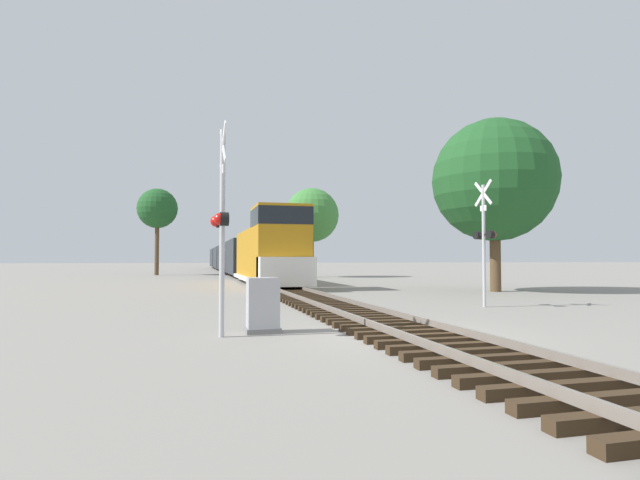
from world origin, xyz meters
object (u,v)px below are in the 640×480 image
(freight_train, at_px, (232,257))
(tree_far_right, at_px, (494,180))
(crossing_signal_near, at_px, (221,222))
(relay_cabinet, at_px, (263,306))
(tree_mid_background, at_px, (312,215))
(tree_deep_background, at_px, (157,209))
(crossing_signal_far, at_px, (484,237))

(freight_train, distance_m, tree_far_right, 39.87)
(crossing_signal_near, distance_m, relay_cabinet, 2.22)
(freight_train, bearing_deg, tree_mid_background, -68.54)
(crossing_signal_near, xyz_separation_m, tree_far_right, (14.94, 11.97, 3.34))
(tree_deep_background, bearing_deg, tree_far_right, -59.23)
(crossing_signal_far, bearing_deg, tree_deep_background, 12.10)
(freight_train, height_order, tree_mid_background, tree_mid_background)
(crossing_signal_far, bearing_deg, relay_cabinet, 108.80)
(freight_train, relative_size, crossing_signal_near, 16.01)
(crossing_signal_near, distance_m, tree_mid_background, 36.06)
(crossing_signal_near, height_order, relay_cabinet, crossing_signal_near)
(freight_train, bearing_deg, tree_far_right, -74.16)
(relay_cabinet, height_order, tree_mid_background, tree_mid_background)
(tree_far_right, relative_size, tree_mid_background, 1.09)
(tree_far_right, bearing_deg, tree_mid_background, 101.71)
(crossing_signal_near, distance_m, crossing_signal_far, 10.68)
(crossing_signal_near, relative_size, tree_far_right, 0.52)
(crossing_signal_near, height_order, tree_deep_background, tree_deep_background)
(tree_mid_background, bearing_deg, crossing_signal_far, -91.32)
(relay_cabinet, distance_m, tree_deep_background, 44.60)
(tree_mid_background, bearing_deg, freight_train, 111.46)
(crossing_signal_near, relative_size, tree_mid_background, 0.57)
(tree_deep_background, bearing_deg, tree_mid_background, -34.08)
(crossing_signal_far, relative_size, tree_deep_background, 0.50)
(tree_mid_background, bearing_deg, tree_far_right, -78.29)
(crossing_signal_near, height_order, tree_mid_background, tree_mid_background)
(tree_far_right, distance_m, tree_deep_background, 37.61)
(crossing_signal_far, relative_size, tree_far_right, 0.50)
(tree_mid_background, xyz_separation_m, tree_deep_background, (-14.58, 9.86, 1.19))
(crossing_signal_far, bearing_deg, freight_train, -0.34)
(crossing_signal_near, bearing_deg, tree_deep_background, -178.04)
(tree_far_right, xyz_separation_m, tree_mid_background, (-4.65, 22.44, -0.06))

